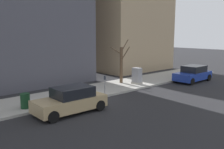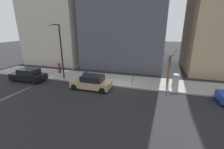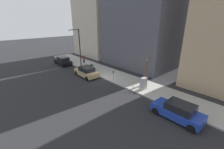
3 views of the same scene
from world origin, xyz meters
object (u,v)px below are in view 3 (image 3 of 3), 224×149
parked_car_black (63,61)px  office_tower_right (101,4)px  parked_car_blue (178,111)px  utility_box (143,84)px  parked_car_tan (86,72)px  bare_tree (146,72)px  trash_bin (92,67)px  pedestrian_near_meter (84,58)px  parking_meter (113,75)px  streetlamp (78,45)px

parked_car_black → office_tower_right: 15.81m
parked_car_black → office_tower_right: (11.44, 2.62, 10.59)m
parked_car_black → parked_car_blue: bearing=-89.7°
parked_car_black → utility_box: 17.10m
parked_car_tan → office_tower_right: size_ratio=0.19×
bare_tree → office_tower_right: (7.80, 18.88, 9.44)m
parked_car_blue → trash_bin: 15.83m
office_tower_right → pedestrian_near_meter: bearing=-149.9°
parked_car_blue → parked_car_black: 22.31m
parking_meter → streetlamp: (-0.17, 8.61, 3.04)m
parked_car_tan → parking_meter: bearing=-66.5°
utility_box → streetlamp: bearing=94.4°
streetlamp → parked_car_tan: bearing=-108.8°
parked_car_blue → parked_car_black: bearing=90.2°
parked_car_blue → streetlamp: size_ratio=0.65×
utility_box → parked_car_blue: bearing=-113.5°
parked_car_tan → parked_car_black: size_ratio=1.00×
streetlamp → trash_bin: streetlamp is taller
parked_car_tan → utility_box: (2.56, -8.53, 0.11)m
utility_box → trash_bin: bearing=92.2°
streetlamp → bare_tree: bearing=-79.5°
parked_car_tan → parked_car_black: (0.20, 8.40, 0.00)m
parking_meter → bare_tree: bearing=-60.6°
parked_car_tan → parking_meter: parked_car_tan is taller
parked_car_blue → utility_box: (2.34, 5.38, 0.11)m
bare_tree → trash_bin: size_ratio=4.34×
parked_car_black → pedestrian_near_meter: pedestrian_near_meter is taller
utility_box → office_tower_right: size_ratio=0.06×
parking_meter → pedestrian_near_meter: pedestrian_near_meter is taller
parked_car_tan → parked_car_blue: bearing=-88.3°
pedestrian_near_meter → office_tower_right: 13.90m
parking_meter → office_tower_right: size_ratio=0.06×
parked_car_tan → trash_bin: size_ratio=4.69×
parked_car_black → pedestrian_near_meter: 3.93m
parked_car_blue → office_tower_right: (11.42, 24.93, 10.59)m
parked_car_black → streetlamp: 5.24m
parked_car_tan → utility_box: size_ratio=2.95×
parked_car_black → trash_bin: (1.96, -6.60, -0.14)m
parking_meter → utility_box: bearing=-79.2°
parking_meter → pedestrian_near_meter: size_ratio=0.81×
trash_bin → parked_car_black: bearing=106.5°
trash_bin → parked_car_blue: bearing=-97.1°
bare_tree → trash_bin: (-1.69, 9.66, -1.28)m
office_tower_right → utility_box: bearing=-114.9°
parked_car_black → utility_box: size_ratio=2.94×
parking_meter → pedestrian_near_meter: bearing=80.2°
utility_box → bare_tree: 1.78m
parked_car_tan → bare_tree: bare_tree is taller
parked_car_black → bare_tree: bare_tree is taller
bare_tree → office_tower_right: 22.51m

